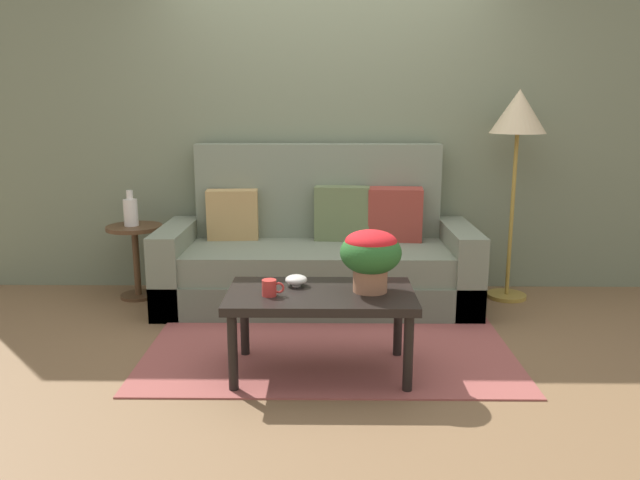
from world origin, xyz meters
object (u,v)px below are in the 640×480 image
(floor_lamp, at_px, (518,123))
(potted_plant, at_px, (371,253))
(table_vase, at_px, (131,211))
(coffee_table, at_px, (321,301))
(snack_bowl, at_px, (296,280))
(side_table, at_px, (136,248))
(coffee_mug, at_px, (270,288))
(couch, at_px, (319,257))

(floor_lamp, bearing_deg, potted_plant, -130.04)
(floor_lamp, bearing_deg, table_vase, -179.55)
(floor_lamp, bearing_deg, coffee_table, -135.81)
(potted_plant, xyz_separation_m, snack_bowl, (-0.41, 0.09, -0.18))
(floor_lamp, height_order, table_vase, floor_lamp)
(side_table, distance_m, snack_bowl, 1.81)
(floor_lamp, relative_size, coffee_mug, 13.08)
(side_table, xyz_separation_m, potted_plant, (1.70, -1.36, 0.30))
(coffee_table, bearing_deg, couch, 91.32)
(coffee_table, xyz_separation_m, side_table, (-1.43, 1.37, -0.03))
(potted_plant, xyz_separation_m, coffee_mug, (-0.54, -0.09, -0.17))
(side_table, xyz_separation_m, coffee_mug, (1.16, -1.45, 0.13))
(side_table, relative_size, coffee_mug, 4.71)
(coffee_table, distance_m, side_table, 1.98)
(side_table, xyz_separation_m, floor_lamp, (2.86, 0.02, 0.95))
(snack_bowl, bearing_deg, potted_plant, -12.87)
(side_table, distance_m, floor_lamp, 3.01)
(coffee_table, height_order, side_table, side_table)
(coffee_table, bearing_deg, coffee_mug, -163.94)
(potted_plant, distance_m, coffee_mug, 0.57)
(floor_lamp, xyz_separation_m, table_vase, (-2.88, -0.02, -0.66))
(coffee_mug, relative_size, table_vase, 0.45)
(floor_lamp, height_order, snack_bowl, floor_lamp)
(side_table, height_order, table_vase, table_vase)
(couch, height_order, side_table, couch)
(couch, bearing_deg, potted_plant, -76.86)
(coffee_mug, xyz_separation_m, table_vase, (-1.18, 1.44, 0.16))
(potted_plant, relative_size, snack_bowl, 2.72)
(couch, height_order, coffee_table, couch)
(coffee_table, bearing_deg, snack_bowl, 143.61)
(coffee_table, distance_m, table_vase, 2.01)
(coffee_mug, bearing_deg, table_vase, 129.25)
(snack_bowl, bearing_deg, side_table, 135.60)
(coffee_table, bearing_deg, side_table, 136.29)
(floor_lamp, bearing_deg, couch, -176.03)
(couch, xyz_separation_m, coffee_table, (0.03, -1.29, 0.07))
(couch, relative_size, side_table, 4.06)
(coffee_mug, bearing_deg, floor_lamp, 40.81)
(potted_plant, bearing_deg, coffee_table, -178.06)
(couch, height_order, potted_plant, couch)
(couch, distance_m, coffee_table, 1.29)
(side_table, height_order, potted_plant, potted_plant)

